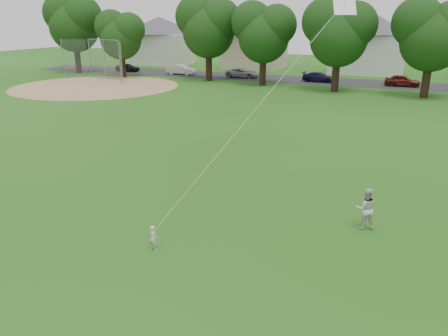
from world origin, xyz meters
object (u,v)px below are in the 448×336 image
at_px(toddler, 153,238).
at_px(older_boy, 365,208).
at_px(kite, 252,113).
at_px(baseball_backstop, 101,60).

xyz_separation_m(toddler, older_boy, (6.12, 4.22, 0.35)).
bearing_deg(kite, baseball_backstop, 134.62).
bearing_deg(toddler, baseball_backstop, -34.44).
xyz_separation_m(older_boy, kite, (-3.84, -1.31, 3.35)).
height_order(toddler, kite, kite).
height_order(kite, baseball_backstop, kite).
distance_m(older_boy, baseball_backstop, 44.46).
relative_size(older_boy, kite, 0.15).
relative_size(toddler, kite, 0.08).
bearing_deg(kite, toddler, -128.19).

